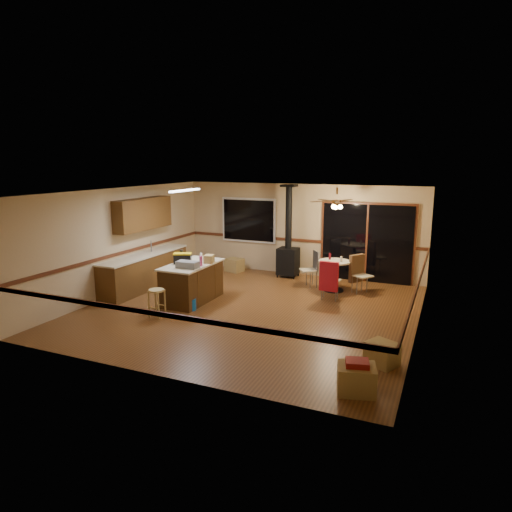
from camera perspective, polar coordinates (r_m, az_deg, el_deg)
The scene contains 35 objects.
floor at distance 10.23m, azimuth -0.67°, elevation -6.64°, with size 7.00×7.00×0.00m, color brown.
ceiling at distance 9.72m, azimuth -0.71°, elevation 8.06°, with size 7.00×7.00×0.00m, color silver.
wall_back at distance 13.12m, azimuth 5.56°, elevation 3.28°, with size 7.00×7.00×0.00m, color tan.
wall_front at distance 6.94m, azimuth -12.59°, elevation -4.72°, with size 7.00×7.00×0.00m, color tan.
wall_left at distance 11.74m, azimuth -16.50°, elevation 1.83°, with size 7.00×7.00×0.00m, color tan.
wall_right at distance 9.08m, azimuth 19.93°, elevation -1.23°, with size 7.00×7.00×0.00m, color tan.
chair_rail at distance 9.95m, azimuth -0.68°, elevation -1.17°, with size 7.00×7.00×0.08m, color #522614, non-canonical shape.
window at distance 13.61m, azimuth -0.93°, elevation 4.50°, with size 1.72×0.10×1.32m, color black.
sliding_door at distance 12.67m, azimuth 13.67°, elevation 1.55°, with size 2.52×0.10×2.10m, color black.
lower_cabinets at distance 12.11m, azimuth -13.66°, elevation -1.92°, with size 0.60×3.00×0.86m, color #563515.
countertop at distance 12.01m, azimuth -13.77°, elevation 0.16°, with size 0.64×3.04×0.04m, color beige.
upper_cabinets at distance 12.09m, azimuth -13.91°, elevation 5.13°, with size 0.35×2.00×0.80m, color #563515.
kitchen_island at distance 10.77m, azimuth -8.00°, elevation -3.28°, with size 0.88×1.68×0.90m.
wood_stove at distance 12.86m, azimuth 4.04°, elevation 0.55°, with size 0.55×0.50×2.52m.
ceiling_fan at distance 11.37m, azimuth 10.04°, elevation 6.47°, with size 0.24×0.24×0.55m.
fluorescent_strip at distance 10.83m, azimuth -8.86°, elevation 8.10°, with size 0.10×1.20×0.04m, color white.
toolbox_grey at distance 10.25m, azimuth -8.55°, elevation -1.06°, with size 0.48×0.27×0.15m, color slate.
toolbox_black at distance 10.69m, azimuth -9.17°, elevation -0.37°, with size 0.39×0.20×0.22m, color black.
toolbox_yellow_lid at distance 10.66m, azimuth -9.19°, elevation 0.28°, with size 0.41×0.21×0.03m, color gold.
box_on_island at distance 10.70m, azimuth -5.89°, elevation -0.36°, with size 0.20×0.27×0.18m, color olive.
bottle_dark at distance 10.87m, azimuth -9.28°, elevation 0.02°, with size 0.08×0.08×0.29m, color black.
bottle_pink at distance 10.38m, azimuth -6.91°, elevation -0.63°, with size 0.07×0.07×0.23m, color #D84C8C.
bottle_white at distance 11.05m, azimuth -6.87°, elevation -0.03°, with size 0.06×0.06×0.17m, color white.
bar_stool at distance 9.89m, azimuth -12.28°, elevation -5.75°, with size 0.33×0.33×0.59m, color tan.
blue_bucket at distance 10.24m, azimuth -8.37°, elevation -5.98°, with size 0.31×0.31×0.26m, color #0B4EA2.
dining_table at distance 11.64m, azimuth 9.75°, elevation -1.82°, with size 0.79×0.79×0.78m.
glass_red at distance 11.70m, azimuth 9.21°, elevation -0.05°, with size 0.06×0.06×0.16m, color #590C14.
glass_cream at distance 11.48m, azimuth 10.61°, elevation -0.39°, with size 0.06×0.06×0.13m, color beige.
chair_left at distance 11.93m, azimuth 7.08°, elevation -1.09°, with size 0.56×0.56×0.51m.
chair_near at distance 10.77m, azimuth 9.13°, elevation -2.52°, with size 0.44×0.47×0.70m.
chair_right at distance 11.66m, azimuth 12.56°, elevation -1.55°, with size 0.62×0.61×0.70m.
box_under_window at distance 13.58m, azimuth -2.72°, elevation -1.13°, with size 0.49×0.39×0.39m, color olive.
box_corner_a at distance 6.85m, azimuth 12.45°, elevation -14.79°, with size 0.53×0.45×0.40m, color olive.
box_corner_b at distance 7.79m, azimuth 15.49°, elevation -11.69°, with size 0.46×0.40×0.38m, color olive.
box_small_red at distance 6.75m, azimuth 12.54°, elevation -12.94°, with size 0.32×0.27×0.09m, color maroon.
Camera 1 is at (3.95, -8.86, 3.25)m, focal length 32.00 mm.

